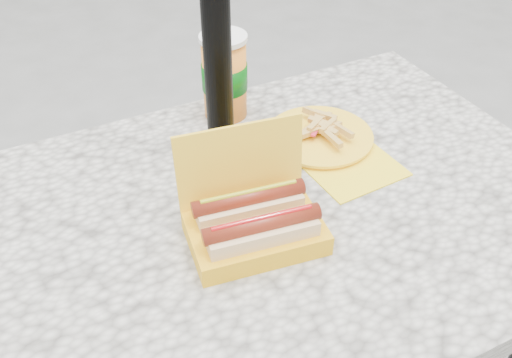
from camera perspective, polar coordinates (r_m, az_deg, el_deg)
name	(u,v)px	position (r m, az deg, el deg)	size (l,w,h in m)	color
picnic_table	(259,253)	(1.09, 0.28, -7.44)	(1.20, 0.80, 0.75)	beige
hotdog_box	(254,221)	(0.94, -0.18, -4.24)	(0.24, 0.19, 0.18)	yellow
fries_plate	(322,137)	(1.19, 6.57, 4.19)	(0.22, 0.30, 0.04)	yellow
soda_cup	(225,76)	(1.23, -3.17, 10.23)	(0.10, 0.10, 0.19)	orange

